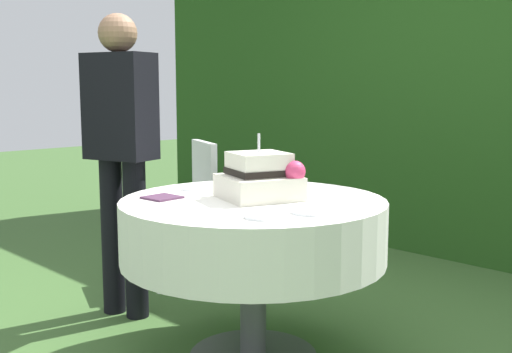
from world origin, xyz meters
name	(u,v)px	position (x,y,z in m)	size (l,w,h in m)	color
foliage_hedge	(501,64)	(0.00, 2.43, 1.39)	(6.63, 0.60, 2.77)	#234C19
cake_table	(253,230)	(0.00, 0.00, 0.60)	(1.17, 1.17, 0.74)	#4C4C51
wedding_cake	(261,178)	(0.01, 0.03, 0.83)	(0.40, 0.40, 0.29)	silver
serving_plate_near	(192,189)	(-0.39, -0.03, 0.74)	(0.10, 0.10, 0.01)	white
serving_plate_far	(261,216)	(0.31, -0.26, 0.74)	(0.13, 0.13, 0.01)	white
serving_plate_left	(319,188)	(0.04, 0.41, 0.74)	(0.11, 0.11, 0.01)	white
serving_plate_right	(310,212)	(0.38, -0.06, 0.74)	(0.15, 0.15, 0.01)	white
napkin_stack	(162,197)	(-0.30, -0.27, 0.74)	(0.14, 0.14, 0.01)	#4C2D47
garden_chair	(189,198)	(-1.10, 0.51, 0.54)	(0.52, 0.52, 0.89)	white
standing_person	(121,144)	(-0.89, -0.10, 0.93)	(0.40, 0.30, 1.60)	black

